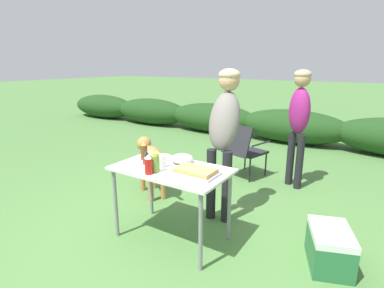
{
  "coord_description": "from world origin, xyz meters",
  "views": [
    {
      "loc": [
        1.6,
        -2.15,
        1.69
      ],
      "look_at": [
        -0.0,
        0.37,
        0.89
      ],
      "focal_mm": 28.0,
      "sensor_mm": 36.0,
      "label": 1
    }
  ],
  "objects": [
    {
      "name": "shrub_hedge",
      "position": [
        0.0,
        4.47,
        0.36
      ],
      "size": [
        14.4,
        0.9,
        0.73
      ],
      "color": "#1E4219",
      "rests_on": "ground"
    },
    {
      "name": "plate_stack",
      "position": [
        -0.25,
        0.15,
        0.75
      ],
      "size": [
        0.25,
        0.25,
        0.03
      ],
      "primitive_type": "cylinder",
      "color": "white",
      "rests_on": "folding_table"
    },
    {
      "name": "ketchup_bottle",
      "position": [
        -0.07,
        -0.24,
        0.83
      ],
      "size": [
        0.07,
        0.07,
        0.18
      ],
      "color": "red",
      "rests_on": "folding_table"
    },
    {
      "name": "mayo_bottle",
      "position": [
        -0.16,
        -0.13,
        0.81
      ],
      "size": [
        0.07,
        0.07,
        0.14
      ],
      "color": "silver",
      "rests_on": "folding_table"
    },
    {
      "name": "folding_table",
      "position": [
        0.0,
        0.0,
        0.66
      ],
      "size": [
        1.1,
        0.64,
        0.74
      ],
      "color": "silver",
      "rests_on": "ground"
    },
    {
      "name": "relish_jar",
      "position": [
        -0.06,
        -0.16,
        0.83
      ],
      "size": [
        0.08,
        0.08,
        0.18
      ],
      "color": "olive",
      "rests_on": "folding_table"
    },
    {
      "name": "paper_cup_stack",
      "position": [
        -0.09,
        -0.02,
        0.8
      ],
      "size": [
        0.08,
        0.08,
        0.11
      ],
      "primitive_type": "cylinder",
      "color": "white",
      "rests_on": "folding_table"
    },
    {
      "name": "camp_chair_green_behind_table",
      "position": [
        -0.07,
        1.92,
        0.47
      ],
      "size": [
        0.61,
        0.69,
        0.83
      ],
      "rotation": [
        0.0,
        0.0,
        -0.27
      ],
      "color": "#232328",
      "rests_on": "ground"
    },
    {
      "name": "cooler_box",
      "position": [
        1.39,
        0.38,
        0.17
      ],
      "size": [
        0.46,
        0.56,
        0.34
      ],
      "rotation": [
        0.0,
        0.0,
        1.92
      ],
      "color": "#286B3D",
      "rests_on": "ground"
    },
    {
      "name": "bbq_sauce_bottle",
      "position": [
        -0.28,
        -0.04,
        0.81
      ],
      "size": [
        0.06,
        0.06,
        0.14
      ],
      "color": "#562314",
      "rests_on": "folding_table"
    },
    {
      "name": "standing_person_in_dark_puffer",
      "position": [
        0.68,
        1.99,
        1.03
      ],
      "size": [
        0.39,
        0.37,
        1.62
      ],
      "rotation": [
        0.0,
        0.0,
        -0.58
      ],
      "color": "black",
      "rests_on": "ground"
    },
    {
      "name": "beer_bottle",
      "position": [
        -0.39,
        0.07,
        0.83
      ],
      "size": [
        0.07,
        0.07,
        0.19
      ],
      "color": "brown",
      "rests_on": "folding_table"
    },
    {
      "name": "food_tray",
      "position": [
        0.28,
        -0.02,
        0.77
      ],
      "size": [
        0.4,
        0.25,
        0.06
      ],
      "color": "#9E9EA3",
      "rests_on": "folding_table"
    },
    {
      "name": "standing_person_in_navy_coat",
      "position": [
        0.2,
        0.7,
        1.05
      ],
      "size": [
        0.38,
        0.5,
        1.65
      ],
      "rotation": [
        0.0,
        0.0,
        0.11
      ],
      "color": "black",
      "rests_on": "ground"
    },
    {
      "name": "mixing_bowl",
      "position": [
        -0.0,
        0.18,
        0.78
      ],
      "size": [
        0.22,
        0.22,
        0.09
      ],
      "primitive_type": "ellipsoid",
      "color": "silver",
      "rests_on": "folding_table"
    },
    {
      "name": "ground_plane",
      "position": [
        0.0,
        0.0,
        0.0
      ],
      "size": [
        60.0,
        60.0,
        0.0
      ],
      "primitive_type": "plane",
      "color": "#4C7A3D"
    },
    {
      "name": "dog",
      "position": [
        -0.88,
        0.73,
        0.49
      ],
      "size": [
        0.81,
        0.58,
        0.72
      ],
      "rotation": [
        0.0,
        0.0,
        1.0
      ],
      "color": "#B27A42",
      "rests_on": "ground"
    }
  ]
}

